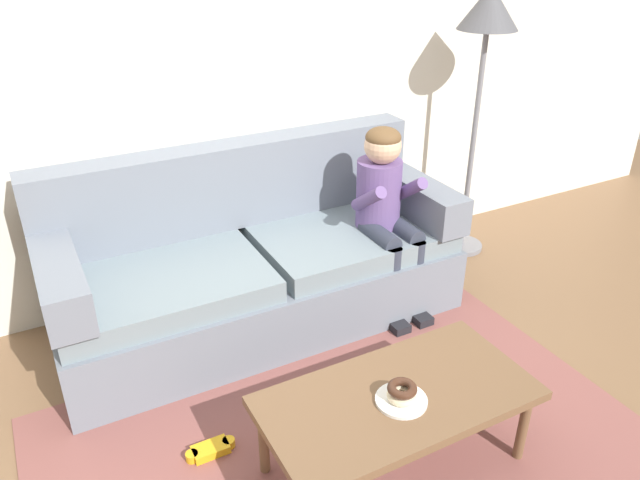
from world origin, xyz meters
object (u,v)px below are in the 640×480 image
at_px(person_child, 386,203).
at_px(donut, 402,395).
at_px(coffee_table, 397,402).
at_px(toy_controller, 211,450).
at_px(couch, 255,265).
at_px(floor_lamp, 486,33).

height_order(person_child, donut, person_child).
relative_size(person_child, donut, 9.18).
relative_size(coffee_table, person_child, 1.03).
xyz_separation_m(coffee_table, person_child, (0.66, 1.11, 0.31)).
height_order(person_child, toy_controller, person_child).
relative_size(couch, person_child, 2.05).
bearing_deg(couch, donut, -87.37).
xyz_separation_m(couch, toy_controller, (-0.61, -0.90, -0.33)).
height_order(coffee_table, person_child, person_child).
distance_m(person_child, toy_controller, 1.64).
height_order(donut, floor_lamp, floor_lamp).
bearing_deg(floor_lamp, donut, -136.79).
distance_m(toy_controller, floor_lamp, 2.87).
bearing_deg(floor_lamp, person_child, -160.06).
relative_size(coffee_table, donut, 9.43).
bearing_deg(toy_controller, couch, 89.43).
bearing_deg(toy_controller, donut, -1.51).
distance_m(couch, floor_lamp, 2.00).
distance_m(coffee_table, donut, 0.08).
height_order(coffee_table, floor_lamp, floor_lamp).
bearing_deg(person_child, toy_controller, -152.90).
height_order(couch, person_child, person_child).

